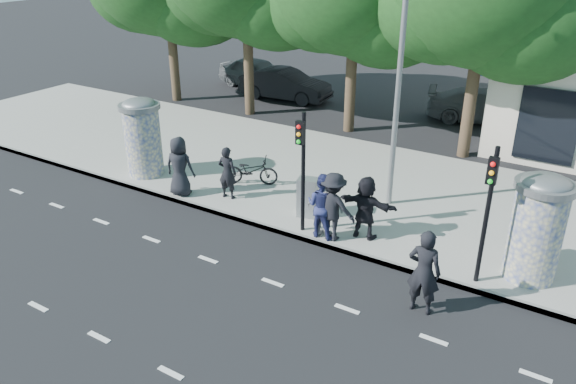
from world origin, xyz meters
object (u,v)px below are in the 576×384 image
Objects in this scene: ped_c at (322,205)px; ped_d at (333,207)px; street_lamp at (401,50)px; ped_b at (227,173)px; ad_column_right at (537,225)px; car_left at (258,73)px; car_right at (483,106)px; cabinet_right at (526,244)px; ped_f at (366,208)px; traffic_pole_far at (488,203)px; ped_e at (325,208)px; bicycle at (251,171)px; ad_column_left at (142,135)px; car_mid at (285,84)px; ped_a at (180,166)px; cabinet_left at (308,197)px; man_road at (424,272)px; traffic_pole_near at (302,161)px.

ped_d is (0.33, 0.00, 0.04)m from ped_c.
street_lamp reaches higher than ped_b.
ad_column_right reaches higher than car_left.
ad_column_right reaches higher than car_right.
car_left reaches higher than cabinet_right.
ped_d is 1.08× the size of ped_f.
traffic_pole_far is 4.29m from ped_e.
ped_c reaches higher than cabinet_right.
ped_b is at bearing -2.77° from ped_f.
street_lamp is at bearing -102.57° from bicycle.
ad_column_left is at bearing -9.72° from ped_e.
ad_column_right is 4.21m from ped_f.
ped_d is at bearing 35.57° from ped_f.
ped_b reaches higher than car_right.
street_lamp is 4.52× the size of ped_f.
traffic_pole_far reaches higher than cabinet_right.
ped_f is (4.67, -0.06, 0.05)m from ped_b.
car_mid is at bearing -51.64° from ped_f.
ad_column_left is 12.81m from car_left.
car_mid is (2.54, -1.27, -0.02)m from car_left.
ped_a reaches higher than ped_b.
traffic_pole_far reaches higher than cabinet_left.
ad_column_left is 11.44m from traffic_pole_far.
ped_c is at bearing 163.49° from ped_b.
cabinet_left reaches higher than bicycle.
ped_f is 0.88× the size of man_road.
car_mid is (-8.48, 11.61, -0.25)m from ped_e.
ped_b is 2.75m from cabinet_left.
cabinet_right is (4.18, -1.34, -4.11)m from street_lamp.
ped_e is (5.12, -0.00, -0.09)m from ped_a.
traffic_pole_far is 3.18× the size of cabinet_right.
ped_b is at bearing 143.79° from car_right.
bicycle is at bearing -167.79° from street_lamp.
bicycle is (-7.03, 3.44, -0.39)m from man_road.
ped_a is at bearing 16.08° from ped_b.
ped_b is at bearing -160.44° from car_mid.
ped_e is 1.45× the size of cabinet_left.
ped_a is at bearing 179.65° from traffic_pole_far.
ped_e is 0.37× the size of car_left.
ped_d is 1.61× the size of cabinet_left.
traffic_pole_near is 1.91× the size of bicycle.
cabinet_left is 12.48m from car_right.
cabinet_left is at bearing -133.41° from car_left.
car_right is at bearing 103.66° from traffic_pole_far.
cabinet_left is (-5.11, 0.87, -1.49)m from traffic_pole_far.
street_lamp is at bearing 63.77° from traffic_pole_near.
bicycle is at bearing 144.88° from cabinet_left.
ad_column_right is (12.40, 0.20, 0.00)m from ad_column_left.
car_left reaches higher than bicycle.
ped_b is (-4.44, -2.19, -3.81)m from street_lamp.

